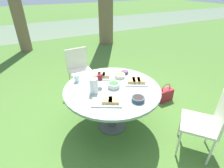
% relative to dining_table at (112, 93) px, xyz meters
% --- Properties ---
extents(ground_plane, '(40.00, 40.00, 0.00)m').
position_rel_dining_table_xyz_m(ground_plane, '(0.00, 0.00, -0.62)').
color(ground_plane, '#446B2B').
extents(river_strip, '(40.00, 4.03, 0.01)m').
position_rel_dining_table_xyz_m(river_strip, '(0.00, 7.55, -0.62)').
color(river_strip, '#6B7F5B').
rests_on(river_strip, ground_plane).
extents(dining_table, '(1.36, 1.36, 0.71)m').
position_rel_dining_table_xyz_m(dining_table, '(0.00, 0.00, 0.00)').
color(dining_table, '#4C4C51').
rests_on(dining_table, ground_plane).
extents(chair_near_left, '(0.61, 0.61, 0.89)m').
position_rel_dining_table_xyz_m(chair_near_left, '(0.82, -0.96, -0.10)').
color(chair_near_left, beige).
rests_on(chair_near_left, ground_plane).
extents(chair_near_right, '(0.47, 0.45, 0.89)m').
position_rel_dining_table_xyz_m(chair_near_right, '(-0.08, 1.27, -0.10)').
color(chair_near_right, beige).
rests_on(chair_near_right, ground_plane).
extents(water_pitcher, '(0.12, 0.11, 0.21)m').
position_rel_dining_table_xyz_m(water_pitcher, '(-0.27, -0.00, 0.19)').
color(water_pitcher, silver).
rests_on(water_pitcher, dining_table).
extents(wine_glass, '(0.07, 0.07, 0.19)m').
position_rel_dining_table_xyz_m(wine_glass, '(-0.13, 0.11, 0.22)').
color(wine_glass, silver).
rests_on(wine_glass, dining_table).
extents(platter_bread_main, '(0.42, 0.34, 0.06)m').
position_rel_dining_table_xyz_m(platter_bread_main, '(-0.20, -0.31, 0.11)').
color(platter_bread_main, white).
rests_on(platter_bread_main, dining_table).
extents(platter_charcuterie, '(0.37, 0.31, 0.07)m').
position_rel_dining_table_xyz_m(platter_charcuterie, '(-0.01, 0.34, 0.12)').
color(platter_charcuterie, white).
rests_on(platter_charcuterie, dining_table).
extents(platter_sandwich_side, '(0.38, 0.35, 0.06)m').
position_rel_dining_table_xyz_m(platter_sandwich_side, '(0.38, -0.04, 0.11)').
color(platter_sandwich_side, white).
rests_on(platter_sandwich_side, dining_table).
extents(bowl_fries, '(0.15, 0.15, 0.06)m').
position_rel_dining_table_xyz_m(bowl_fries, '(0.25, 0.23, 0.12)').
color(bowl_fries, beige).
rests_on(bowl_fries, dining_table).
extents(bowl_salad, '(0.17, 0.17, 0.07)m').
position_rel_dining_table_xyz_m(bowl_salad, '(0.03, 0.00, 0.12)').
color(bowl_salad, silver).
rests_on(bowl_salad, dining_table).
extents(bowl_olives, '(0.16, 0.16, 0.06)m').
position_rel_dining_table_xyz_m(bowl_olives, '(0.14, -0.43, 0.12)').
color(bowl_olives, '#334256').
rests_on(bowl_olives, dining_table).
extents(bowl_dip_red, '(0.11, 0.11, 0.05)m').
position_rel_dining_table_xyz_m(bowl_dip_red, '(0.39, 0.31, 0.11)').
color(bowl_dip_red, '#334256').
rests_on(bowl_dip_red, dining_table).
extents(cup_water_near, '(0.07, 0.07, 0.11)m').
position_rel_dining_table_xyz_m(cup_water_near, '(-0.38, 0.40, 0.14)').
color(cup_water_near, silver).
rests_on(cup_water_near, dining_table).
extents(handbag, '(0.30, 0.14, 0.37)m').
position_rel_dining_table_xyz_m(handbag, '(1.23, 0.16, -0.50)').
color(handbag, maroon).
rests_on(handbag, ground_plane).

